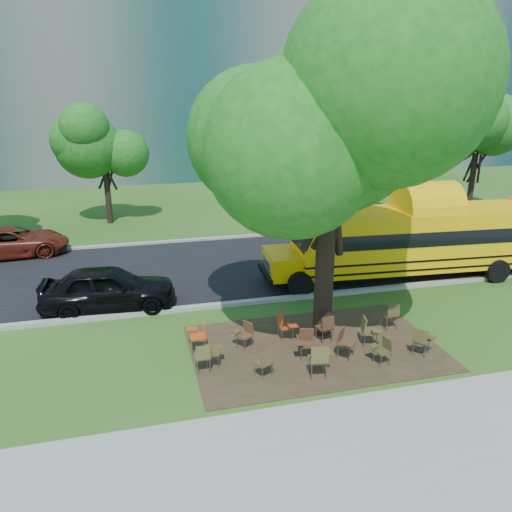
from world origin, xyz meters
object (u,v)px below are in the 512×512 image
object	(u,v)px
chair_12	(368,329)
main_tree	(330,137)
chair_8	(200,333)
chair_9	(245,332)
chair_10	(285,324)
chair_7	(422,339)
black_car	(108,288)
chair_3	(306,341)
chair_2	(265,361)
chair_0	(204,355)
chair_13	(391,312)
bg_car_red	(12,242)
school_bus	(420,238)
chair_6	(383,348)
chair_11	(326,325)
chair_1	(213,352)
chair_5	(344,340)
chair_4	(320,357)

from	to	relation	value
chair_12	main_tree	bearing A→B (deg)	-125.43
chair_8	main_tree	bearing A→B (deg)	-82.85
main_tree	chair_9	bearing A→B (deg)	-172.68
chair_10	chair_7	bearing A→B (deg)	63.43
black_car	chair_3	bearing A→B (deg)	-128.21
chair_2	black_car	size ratio (longest dim) A/B	0.18
chair_0	chair_8	size ratio (longest dim) A/B	0.88
chair_7	chair_10	distance (m)	3.85
chair_2	chair_3	xyz separation A→B (m)	(1.35, 0.70, 0.03)
chair_7	chair_13	world-z (taller)	chair_13
black_car	bg_car_red	xyz separation A→B (m)	(-4.31, 7.00, -0.09)
chair_0	school_bus	bearing A→B (deg)	26.65
chair_6	chair_9	xyz separation A→B (m)	(-3.38, 1.80, 0.01)
chair_3	chair_11	distance (m)	1.15
chair_9	school_bus	bearing A→B (deg)	-96.33
school_bus	chair_0	bearing A→B (deg)	-147.82
chair_10	chair_13	world-z (taller)	chair_13
chair_12	black_car	size ratio (longest dim) A/B	0.20
chair_1	chair_11	size ratio (longest dim) A/B	0.89
chair_8	chair_6	bearing A→B (deg)	-108.36
chair_5	bg_car_red	distance (m)	16.06
chair_1	chair_6	world-z (taller)	chair_6
chair_10	chair_11	bearing A→B (deg)	73.01
bg_car_red	chair_2	bearing A→B (deg)	-152.96
chair_7	chair_12	size ratio (longest dim) A/B	0.96
chair_10	bg_car_red	world-z (taller)	bg_car_red
chair_12	chair_13	xyz separation A→B (m)	(1.17, 0.79, 0.02)
main_tree	chair_9	world-z (taller)	main_tree
chair_4	chair_5	bearing A→B (deg)	47.64
chair_1	bg_car_red	distance (m)	13.64
main_tree	chair_5	bearing A→B (deg)	-88.92
chair_3	chair_12	world-z (taller)	chair_12
chair_4	chair_6	distance (m)	1.93
chair_4	chair_8	xyz separation A→B (m)	(-2.75, 2.13, -0.01)
chair_1	chair_13	world-z (taller)	chair_13
chair_4	bg_car_red	distance (m)	16.02
bg_car_red	chair_13	bearing A→B (deg)	-136.61
chair_1	chair_9	world-z (taller)	chair_9
school_bus	chair_3	size ratio (longest dim) A/B	13.34
chair_3	chair_4	xyz separation A→B (m)	(-0.01, -1.04, 0.07)
chair_0	chair_1	size ratio (longest dim) A/B	1.07
chair_6	chair_13	xyz separation A→B (m)	(1.25, 1.83, 0.08)
chair_11	chair_5	bearing A→B (deg)	-93.79
main_tree	chair_7	size ratio (longest dim) A/B	11.17
chair_12	chair_3	bearing A→B (deg)	-71.04
chair_6	chair_4	bearing A→B (deg)	84.06
school_bus	chair_12	bearing A→B (deg)	-129.50
chair_2	chair_13	distance (m)	4.81
chair_2	chair_10	distance (m)	2.12
chair_12	bg_car_red	distance (m)	16.36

